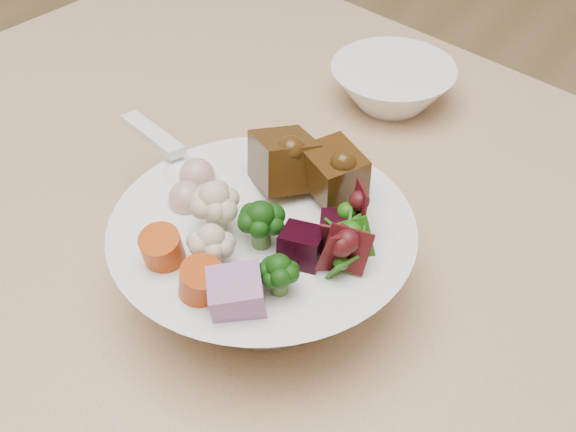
# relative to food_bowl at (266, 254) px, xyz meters

# --- Properties ---
(food_bowl) EXTENTS (0.23, 0.23, 0.13)m
(food_bowl) POSITION_rel_food_bowl_xyz_m (0.00, 0.00, 0.00)
(food_bowl) COLOR white
(food_bowl) RESTS_ON dining_table
(soup_spoon) EXTENTS (0.13, 0.07, 0.03)m
(soup_spoon) POSITION_rel_food_bowl_xyz_m (-0.10, 0.02, 0.03)
(soup_spoon) COLOR white
(soup_spoon) RESTS_ON food_bowl
(side_bowl) EXTENTS (0.13, 0.13, 0.04)m
(side_bowl) POSITION_rel_food_bowl_xyz_m (-0.05, 0.30, -0.02)
(side_bowl) COLOR white
(side_bowl) RESTS_ON dining_table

